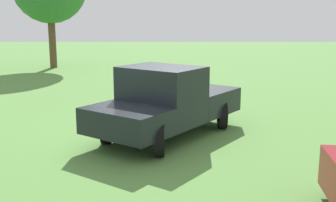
# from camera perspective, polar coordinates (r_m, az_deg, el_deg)

# --- Properties ---
(ground_plane) EXTENTS (80.00, 80.00, 0.00)m
(ground_plane) POSITION_cam_1_polar(r_m,az_deg,el_deg) (10.45, -1.98, -5.07)
(ground_plane) COLOR #54843D
(pickup_truck) EXTENTS (4.70, 4.11, 1.80)m
(pickup_truck) POSITION_cam_1_polar(r_m,az_deg,el_deg) (10.34, -0.37, 0.02)
(pickup_truck) COLOR black
(pickup_truck) RESTS_ON ground_plane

